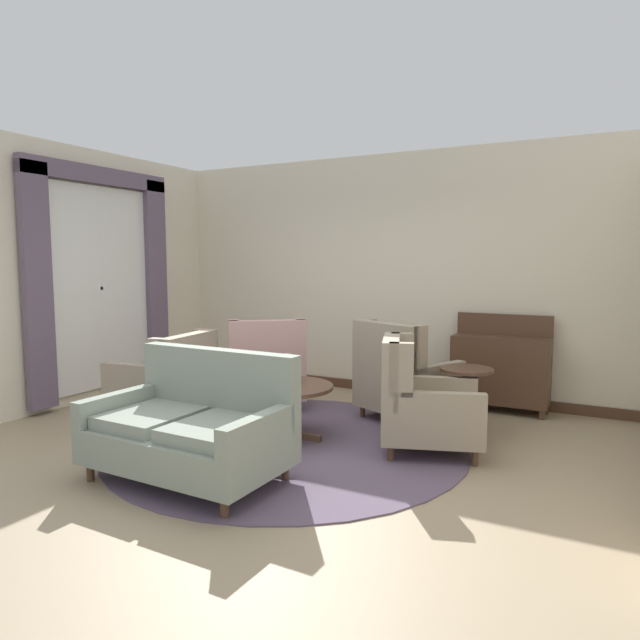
# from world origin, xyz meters

# --- Properties ---
(ground) EXTENTS (8.46, 8.46, 0.00)m
(ground) POSITION_xyz_m (0.00, 0.00, 0.00)
(ground) COLOR #9E896B
(wall_back) EXTENTS (6.20, 0.08, 3.01)m
(wall_back) POSITION_xyz_m (0.00, 2.71, 1.50)
(wall_back) COLOR beige
(wall_back) RESTS_ON ground
(wall_left) EXTENTS (0.08, 3.79, 3.01)m
(wall_left) POSITION_xyz_m (-3.02, 0.81, 1.50)
(wall_left) COLOR beige
(wall_left) RESTS_ON ground
(baseboard_back) EXTENTS (6.04, 0.03, 0.12)m
(baseboard_back) POSITION_xyz_m (0.00, 2.65, 0.06)
(baseboard_back) COLOR #4C3323
(baseboard_back) RESTS_ON ground
(area_rug) EXTENTS (3.29, 3.29, 0.01)m
(area_rug) POSITION_xyz_m (0.00, 0.30, 0.01)
(area_rug) COLOR #5B4C60
(area_rug) RESTS_ON ground
(window_with_curtains) EXTENTS (0.12, 2.09, 2.72)m
(window_with_curtains) POSITION_xyz_m (-2.93, 0.79, 1.51)
(window_with_curtains) COLOR silver
(coffee_table) EXTENTS (0.89, 0.89, 0.51)m
(coffee_table) POSITION_xyz_m (-0.11, 0.46, 0.42)
(coffee_table) COLOR #4C3323
(coffee_table) RESTS_ON ground
(porcelain_vase) EXTENTS (0.19, 0.19, 0.28)m
(porcelain_vase) POSITION_xyz_m (-0.14, 0.52, 0.64)
(porcelain_vase) COLOR beige
(porcelain_vase) RESTS_ON coffee_table
(settee) EXTENTS (1.53, 0.93, 0.97)m
(settee) POSITION_xyz_m (-0.23, -0.74, 0.40)
(settee) COLOR gray
(settee) RESTS_ON ground
(armchair_foreground_right) EXTENTS (1.11, 1.12, 1.06)m
(armchair_foreground_right) POSITION_xyz_m (0.66, 1.55, 0.44)
(armchair_foreground_right) COLOR gray
(armchair_foreground_right) RESTS_ON ground
(armchair_far_left) EXTENTS (1.05, 0.98, 1.02)m
(armchair_far_left) POSITION_xyz_m (1.15, 0.68, 0.43)
(armchair_far_left) COLOR gray
(armchair_far_left) RESTS_ON ground
(armchair_back_corner) EXTENTS (0.92, 0.95, 0.96)m
(armchair_back_corner) POSITION_xyz_m (-1.40, 0.26, 0.42)
(armchair_back_corner) COLOR gray
(armchair_back_corner) RESTS_ON ground
(armchair_near_window) EXTENTS (1.14, 1.14, 1.04)m
(armchair_near_window) POSITION_xyz_m (-0.87, 1.28, 0.45)
(armchair_near_window) COLOR tan
(armchair_near_window) RESTS_ON ground
(side_table) EXTENTS (0.51, 0.51, 0.67)m
(side_table) POSITION_xyz_m (1.38, 1.32, 0.40)
(side_table) COLOR #4C3323
(side_table) RESTS_ON ground
(sideboard) EXTENTS (1.05, 0.35, 1.09)m
(sideboard) POSITION_xyz_m (1.50, 2.41, 0.49)
(sideboard) COLOR #4C3323
(sideboard) RESTS_ON ground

